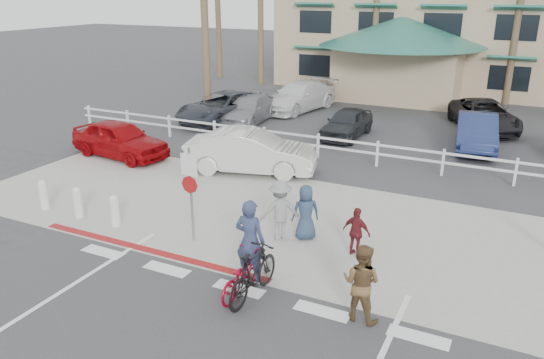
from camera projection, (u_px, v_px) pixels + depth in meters
The scene contains 27 objects.
ground at pixel (225, 303), 11.44m from camera, with size 140.00×140.00×0.00m, color #333335.
bike_path at pixel (169, 357), 9.75m from camera, with size 12.00×16.00×0.01m, color #333335.
sidewalk_plaza at pixel (306, 224), 15.23m from camera, with size 22.00×7.00×0.01m, color gray.
cross_street at pixel (350, 181), 18.61m from camera, with size 40.00×5.00×0.01m, color #333335.
parking_lot at pixel (409, 123), 26.62m from camera, with size 50.00×16.00×0.01m, color #333335.
curb_red at pixel (149, 250), 13.69m from camera, with size 7.00×0.25×0.02m, color maroon.
rail_fence at pixel (380, 154), 19.92m from camera, with size 29.40×0.16×1.00m, color silver, non-canonical shape.
building at pixel (491, 0), 34.84m from camera, with size 28.00×16.00×11.30m, color tan, non-canonical shape.
sign_post at pixel (191, 190), 13.75m from camera, with size 0.50×0.10×2.90m, color gray, non-canonical shape.
bollard_0 at pixel (115, 211), 14.95m from camera, with size 0.26×0.26×0.95m, color silver, non-canonical shape.
bollard_1 at pixel (78, 202), 15.53m from camera, with size 0.26×0.26×0.95m, color silver, non-canonical shape.
bollard_2 at pixel (44, 195), 16.11m from camera, with size 0.26×0.26×0.95m, color silver, non-canonical shape.
bike_red at pixel (242, 274), 11.66m from camera, with size 0.61×1.76×0.92m, color maroon.
rider_red at pixel (250, 241), 12.01m from camera, with size 0.73×0.48×2.00m, color navy.
bike_black at pixel (253, 274), 11.45m from camera, with size 0.55×1.95×1.17m, color black.
rider_black at pixel (361, 283), 10.62m from camera, with size 0.81×0.63×1.67m, color brown.
pedestrian_a at pixel (280, 211), 14.04m from camera, with size 1.08×0.62×1.67m, color gray.
pedestrian_child at pixel (357, 232), 13.25m from camera, with size 0.76×0.32×1.29m, color maroon.
pedestrian_b at pixel (306, 212), 14.12m from camera, with size 0.74×0.48×1.52m, color #283B51.
car_white_sedan at pixel (251, 152), 19.26m from camera, with size 1.66×4.75×1.56m, color beige.
car_red_compact at pixel (120, 139), 21.06m from camera, with size 1.72×4.29×1.46m, color #930509.
lot_car_0 at pixel (224, 107), 26.66m from camera, with size 2.45×5.31×1.48m, color #282C34.
lot_car_1 at pixel (248, 110), 26.51m from camera, with size 1.80×4.43×1.29m, color gray.
lot_car_2 at pixel (347, 123), 23.89m from camera, with size 1.53×3.81×1.30m, color #212529.
lot_car_3 at pixel (477, 132), 22.06m from camera, with size 1.55×4.44×1.46m, color navy.
lot_car_4 at pixel (299, 97), 29.07m from camera, with size 2.14×5.27×1.53m, color silver.
lot_car_5 at pixel (484, 115), 25.11m from camera, with size 2.31×5.02×1.39m, color black.
Camera 1 is at (5.24, -8.39, 6.41)m, focal length 35.00 mm.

